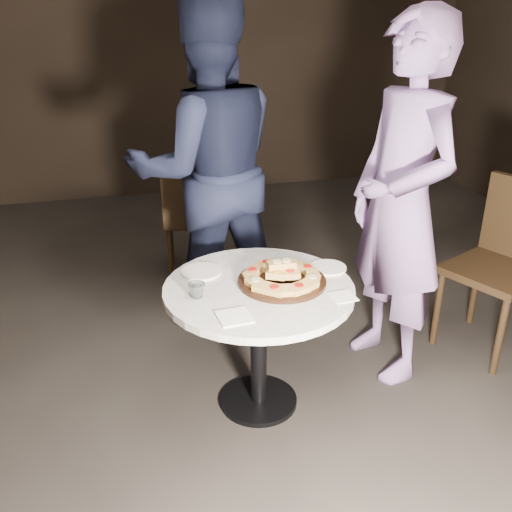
% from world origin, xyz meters
% --- Properties ---
extents(floor, '(7.00, 7.00, 0.00)m').
position_xyz_m(floor, '(0.00, 0.00, 0.00)').
color(floor, black).
rests_on(floor, ground).
extents(table, '(0.91, 0.91, 0.66)m').
position_xyz_m(table, '(-0.08, -0.04, 0.54)').
color(table, black).
rests_on(table, ground).
extents(serving_board, '(0.50, 0.50, 0.02)m').
position_xyz_m(serving_board, '(0.03, -0.04, 0.67)').
color(serving_board, black).
rests_on(serving_board, table).
extents(focaccia_pile, '(0.37, 0.37, 0.10)m').
position_xyz_m(focaccia_pile, '(0.03, -0.04, 0.70)').
color(focaccia_pile, tan).
rests_on(focaccia_pile, serving_board).
extents(plate_left, '(0.24, 0.24, 0.01)m').
position_xyz_m(plate_left, '(-0.31, 0.16, 0.66)').
color(plate_left, white).
rests_on(plate_left, table).
extents(plate_right, '(0.22, 0.22, 0.01)m').
position_xyz_m(plate_right, '(0.30, 0.05, 0.66)').
color(plate_right, white).
rests_on(plate_right, table).
extents(water_glass, '(0.09, 0.09, 0.07)m').
position_xyz_m(water_glass, '(-0.37, -0.08, 0.69)').
color(water_glass, silver).
rests_on(water_glass, table).
extents(napkin_near, '(0.15, 0.15, 0.01)m').
position_xyz_m(napkin_near, '(-0.25, -0.29, 0.66)').
color(napkin_near, white).
rests_on(napkin_near, table).
extents(napkin_far, '(0.11, 0.11, 0.01)m').
position_xyz_m(napkin_far, '(0.25, -0.24, 0.66)').
color(napkin_far, white).
rests_on(napkin_far, table).
extents(chair_far, '(0.47, 0.49, 0.89)m').
position_xyz_m(chair_far, '(-0.15, 1.41, 0.52)').
color(chair_far, black).
rests_on(chair_far, ground).
extents(chair_right, '(0.61, 0.60, 0.96)m').
position_xyz_m(chair_right, '(1.40, 0.16, 0.56)').
color(chair_right, black).
rests_on(chair_right, ground).
extents(diner_navy, '(0.96, 0.77, 1.92)m').
position_xyz_m(diner_navy, '(-0.14, 0.86, 0.96)').
color(diner_navy, black).
rests_on(diner_navy, ground).
extents(diner_teal, '(0.53, 0.73, 1.85)m').
position_xyz_m(diner_teal, '(0.70, 0.12, 0.92)').
color(diner_teal, slate).
rests_on(diner_teal, ground).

